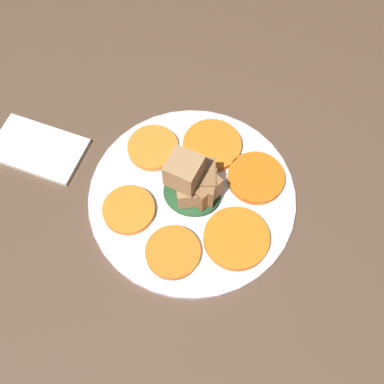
% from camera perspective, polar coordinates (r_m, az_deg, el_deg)
% --- Properties ---
extents(table_slab, '(1.20, 1.20, 0.02)m').
position_cam_1_polar(table_slab, '(0.71, -0.00, -1.10)').
color(table_slab, '#4C3828').
rests_on(table_slab, ground).
extents(plate, '(0.30, 0.30, 0.01)m').
position_cam_1_polar(plate, '(0.70, -0.00, -0.57)').
color(plate, silver).
rests_on(plate, table_slab).
extents(carrot_slice_0, '(0.08, 0.08, 0.01)m').
position_cam_1_polar(carrot_slice_0, '(0.66, -2.27, -7.15)').
color(carrot_slice_0, orange).
rests_on(carrot_slice_0, plate).
extents(carrot_slice_1, '(0.09, 0.09, 0.01)m').
position_cam_1_polar(carrot_slice_1, '(0.67, 5.28, -5.47)').
color(carrot_slice_1, orange).
rests_on(carrot_slice_1, plate).
extents(carrot_slice_2, '(0.08, 0.08, 0.01)m').
position_cam_1_polar(carrot_slice_2, '(0.71, 7.59, 1.68)').
color(carrot_slice_2, '#D55F13').
rests_on(carrot_slice_2, plate).
extents(carrot_slice_3, '(0.09, 0.09, 0.01)m').
position_cam_1_polar(carrot_slice_3, '(0.73, 2.03, 5.68)').
color(carrot_slice_3, orange).
rests_on(carrot_slice_3, plate).
extents(carrot_slice_4, '(0.08, 0.08, 0.01)m').
position_cam_1_polar(carrot_slice_4, '(0.73, -4.64, 5.25)').
color(carrot_slice_4, orange).
rests_on(carrot_slice_4, plate).
extents(carrot_slice_5, '(0.07, 0.07, 0.01)m').
position_cam_1_polar(carrot_slice_5, '(0.68, -7.49, -2.11)').
color(carrot_slice_5, orange).
rests_on(carrot_slice_5, plate).
extents(center_pile, '(0.08, 0.08, 0.10)m').
position_cam_1_polar(center_pile, '(0.66, 0.26, 1.01)').
color(center_pile, '#1E4723').
rests_on(center_pile, plate).
extents(fork, '(0.19, 0.04, 0.00)m').
position_cam_1_polar(fork, '(0.73, 1.56, 4.95)').
color(fork, silver).
rests_on(fork, plate).
extents(napkin, '(0.14, 0.08, 0.01)m').
position_cam_1_polar(napkin, '(0.78, -17.77, 4.89)').
color(napkin, silver).
rests_on(napkin, table_slab).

